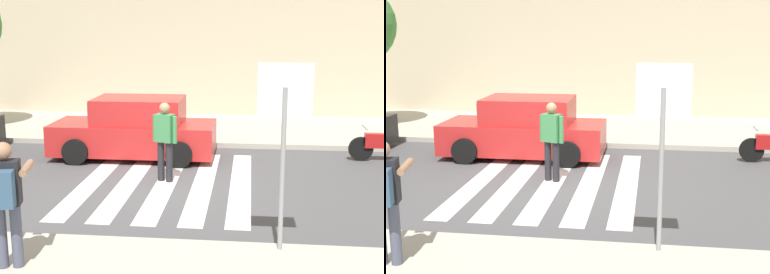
% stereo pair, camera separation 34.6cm
% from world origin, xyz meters
% --- Properties ---
extents(ground_plane, '(120.00, 120.00, 0.00)m').
position_xyz_m(ground_plane, '(0.00, 0.00, 0.00)').
color(ground_plane, '#4C4C4F').
extents(sidewalk_far, '(60.00, 4.80, 0.14)m').
position_xyz_m(sidewalk_far, '(0.00, 6.00, 0.07)').
color(sidewalk_far, '#B2AD9E').
rests_on(sidewalk_far, ground).
extents(building_facade_far, '(56.00, 4.00, 5.20)m').
position_xyz_m(building_facade_far, '(0.00, 10.40, 2.60)').
color(building_facade_far, beige).
rests_on(building_facade_far, ground).
extents(crosswalk_stripe_0, '(0.44, 5.20, 0.01)m').
position_xyz_m(crosswalk_stripe_0, '(-1.60, 0.20, 0.00)').
color(crosswalk_stripe_0, silver).
rests_on(crosswalk_stripe_0, ground).
extents(crosswalk_stripe_1, '(0.44, 5.20, 0.01)m').
position_xyz_m(crosswalk_stripe_1, '(-0.80, 0.20, 0.00)').
color(crosswalk_stripe_1, silver).
rests_on(crosswalk_stripe_1, ground).
extents(crosswalk_stripe_2, '(0.44, 5.20, 0.01)m').
position_xyz_m(crosswalk_stripe_2, '(0.00, 0.20, 0.00)').
color(crosswalk_stripe_2, silver).
rests_on(crosswalk_stripe_2, ground).
extents(crosswalk_stripe_3, '(0.44, 5.20, 0.01)m').
position_xyz_m(crosswalk_stripe_3, '(0.80, 0.20, 0.00)').
color(crosswalk_stripe_3, silver).
rests_on(crosswalk_stripe_3, ground).
extents(crosswalk_stripe_4, '(0.44, 5.20, 0.01)m').
position_xyz_m(crosswalk_stripe_4, '(1.60, 0.20, 0.00)').
color(crosswalk_stripe_4, silver).
rests_on(crosswalk_stripe_4, ground).
extents(stop_sign, '(0.76, 0.08, 2.70)m').
position_xyz_m(stop_sign, '(2.24, -3.39, 2.11)').
color(stop_sign, gray).
rests_on(stop_sign, sidewalk_near).
extents(photographer_with_backpack, '(0.69, 0.92, 1.72)m').
position_xyz_m(photographer_with_backpack, '(-1.40, -4.41, 1.17)').
color(photographer_with_backpack, '#474C60').
rests_on(photographer_with_backpack, sidewalk_near).
extents(pedestrian_crossing, '(0.55, 0.36, 1.72)m').
position_xyz_m(pedestrian_crossing, '(-0.04, 0.28, 0.97)').
color(pedestrian_crossing, '#232328').
rests_on(pedestrian_crossing, ground).
extents(parked_car_red, '(4.10, 1.92, 1.55)m').
position_xyz_m(parked_car_red, '(-1.12, 2.30, 0.73)').
color(parked_car_red, red).
rests_on(parked_car_red, ground).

